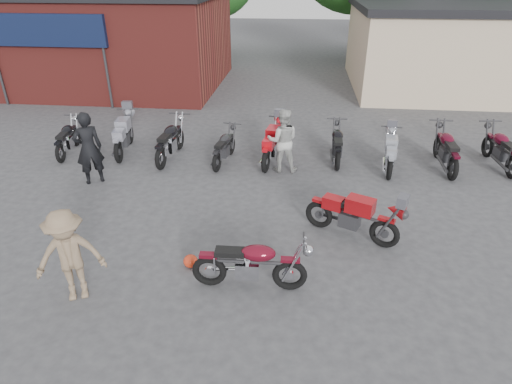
# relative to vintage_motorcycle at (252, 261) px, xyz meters

# --- Properties ---
(ground) EXTENTS (90.00, 90.00, 0.00)m
(ground) POSITION_rel_vintage_motorcycle_xyz_m (-0.29, 0.59, -0.58)
(ground) COLOR #39393C
(brick_building) EXTENTS (12.00, 8.00, 4.00)m
(brick_building) POSITION_rel_vintage_motorcycle_xyz_m (-9.29, 14.59, 1.42)
(brick_building) COLOR maroon
(brick_building) RESTS_ON ground
(stucco_building) EXTENTS (10.00, 8.00, 3.50)m
(stucco_building) POSITION_rel_vintage_motorcycle_xyz_m (8.21, 15.59, 1.17)
(stucco_building) COLOR tan
(stucco_building) RESTS_ON ground
(vintage_motorcycle) EXTENTS (2.00, 0.70, 1.15)m
(vintage_motorcycle) POSITION_rel_vintage_motorcycle_xyz_m (0.00, 0.00, 0.00)
(vintage_motorcycle) COLOR #5B0B19
(vintage_motorcycle) RESTS_ON ground
(sportbike) EXTENTS (2.10, 1.47, 1.17)m
(sportbike) POSITION_rel_vintage_motorcycle_xyz_m (1.95, 1.84, 0.01)
(sportbike) COLOR #9D0D12
(sportbike) RESTS_ON ground
(helmet) EXTENTS (0.36, 0.36, 0.26)m
(helmet) POSITION_rel_vintage_motorcycle_xyz_m (-1.25, 0.48, -0.45)
(helmet) COLOR red
(helmet) RESTS_ON ground
(person_dark) EXTENTS (0.85, 0.79, 1.95)m
(person_dark) POSITION_rel_vintage_motorcycle_xyz_m (-4.72, 3.83, 0.40)
(person_dark) COLOR black
(person_dark) RESTS_ON ground
(person_light) EXTENTS (0.90, 0.72, 1.79)m
(person_light) POSITION_rel_vintage_motorcycle_xyz_m (0.28, 5.12, 0.32)
(person_light) COLOR #AAABA7
(person_light) RESTS_ON ground
(person_tan) EXTENTS (1.29, 1.03, 1.74)m
(person_tan) POSITION_rel_vintage_motorcycle_xyz_m (-3.01, -0.56, 0.29)
(person_tan) COLOR #80694F
(person_tan) RESTS_ON ground
(row_bike_0) EXTENTS (0.89, 1.95, 1.09)m
(row_bike_0) POSITION_rel_vintage_motorcycle_xyz_m (-6.36, 5.68, -0.03)
(row_bike_0) COLOR black
(row_bike_0) RESTS_ON ground
(row_bike_1) EXTENTS (1.04, 2.22, 1.24)m
(row_bike_1) POSITION_rel_vintage_motorcycle_xyz_m (-4.67, 5.96, 0.04)
(row_bike_1) COLOR #9494A2
(row_bike_1) RESTS_ON ground
(row_bike_2) EXTENTS (0.86, 2.19, 1.24)m
(row_bike_2) POSITION_rel_vintage_motorcycle_xyz_m (-3.10, 5.64, 0.04)
(row_bike_2) COLOR black
(row_bike_2) RESTS_ON ground
(row_bike_3) EXTENTS (0.87, 1.88, 1.05)m
(row_bike_3) POSITION_rel_vintage_motorcycle_xyz_m (-1.44, 5.51, -0.05)
(row_bike_3) COLOR black
(row_bike_3) RESTS_ON ground
(row_bike_4) EXTENTS (1.01, 2.18, 1.22)m
(row_bike_4) POSITION_rel_vintage_motorcycle_xyz_m (-0.04, 5.73, 0.03)
(row_bike_4) COLOR red
(row_bike_4) RESTS_ON ground
(row_bike_5) EXTENTS (0.68, 1.96, 1.13)m
(row_bike_5) POSITION_rel_vintage_motorcycle_xyz_m (1.87, 6.03, -0.01)
(row_bike_5) COLOR black
(row_bike_5) RESTS_ON ground
(row_bike_6) EXTENTS (0.89, 1.97, 1.10)m
(row_bike_6) POSITION_rel_vintage_motorcycle_xyz_m (3.33, 5.54, -0.03)
(row_bike_6) COLOR #9397A1
(row_bike_6) RESTS_ON ground
(row_bike_7) EXTENTS (0.74, 2.16, 1.25)m
(row_bike_7) POSITION_rel_vintage_motorcycle_xyz_m (4.92, 5.79, 0.05)
(row_bike_7) COLOR #470819
(row_bike_7) RESTS_ON ground
(row_bike_8) EXTENTS (0.84, 2.12, 1.20)m
(row_bike_8) POSITION_rel_vintage_motorcycle_xyz_m (6.51, 6.04, 0.03)
(row_bike_8) COLOR #4E091D
(row_bike_8) RESTS_ON ground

